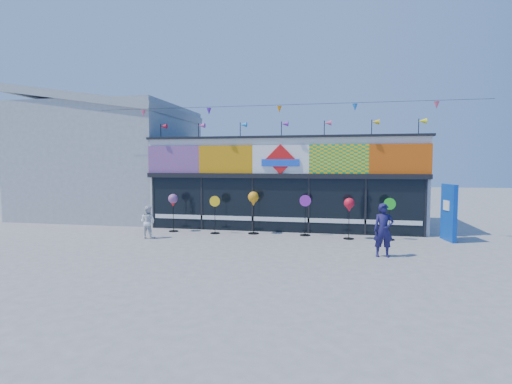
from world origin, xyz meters
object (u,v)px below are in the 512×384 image
(spinner_2, at_px, (253,200))
(child, at_px, (148,222))
(blue_sign, at_px, (449,212))
(spinner_1, at_px, (215,214))
(adult_man, at_px, (383,230))
(spinner_0, at_px, (173,201))
(spinner_5, at_px, (389,218))
(spinner_3, at_px, (305,214))
(spinner_4, at_px, (349,206))

(spinner_2, xyz_separation_m, child, (-3.86, -1.76, -0.78))
(child, bearing_deg, spinner_2, -148.18)
(blue_sign, height_order, spinner_2, blue_sign)
(spinner_1, relative_size, spinner_2, 0.89)
(adult_man, bearing_deg, spinner_0, 155.26)
(spinner_0, distance_m, spinner_5, 8.86)
(spinner_3, relative_size, spinner_5, 1.02)
(blue_sign, relative_size, adult_man, 1.28)
(adult_man, bearing_deg, spinner_3, 125.25)
(spinner_0, xyz_separation_m, spinner_3, (5.63, 0.15, -0.43))
(blue_sign, xyz_separation_m, spinner_1, (-9.11, -0.26, -0.24))
(spinner_5, relative_size, child, 1.27)
(spinner_1, xyz_separation_m, spinner_3, (3.72, 0.28, 0.04))
(spinner_1, relative_size, spinner_5, 0.98)
(adult_man, bearing_deg, blue_sign, 45.74)
(spinner_1, bearing_deg, spinner_4, -1.55)
(blue_sign, height_order, adult_man, blue_sign)
(spinner_0, bearing_deg, spinner_2, 2.22)
(blue_sign, xyz_separation_m, spinner_2, (-7.53, 0.01, 0.33))
(adult_man, bearing_deg, spinner_4, 104.64)
(child, bearing_deg, spinner_4, -162.78)
(spinner_3, height_order, spinner_5, spinner_3)
(blue_sign, xyz_separation_m, spinner_3, (-5.39, 0.02, -0.20))
(spinner_1, height_order, child, spinner_1)
(child, bearing_deg, spinner_3, -156.19)
(blue_sign, bearing_deg, spinner_0, 171.06)
(spinner_4, distance_m, adult_man, 3.01)
(spinner_3, relative_size, child, 1.30)
(spinner_0, bearing_deg, spinner_5, -0.95)
(blue_sign, bearing_deg, spinner_1, 172.02)
(spinner_0, relative_size, spinner_4, 1.01)
(spinner_1, distance_m, spinner_5, 6.95)
(spinner_0, xyz_separation_m, adult_man, (8.31, -3.10, -0.46))
(spinner_3, height_order, spinner_4, spinner_3)
(spinner_1, distance_m, spinner_3, 3.73)
(spinner_2, bearing_deg, blue_sign, -0.05)
(blue_sign, xyz_separation_m, child, (-11.39, -1.75, -0.44))
(spinner_1, bearing_deg, adult_man, -24.86)
(spinner_1, bearing_deg, spinner_5, -0.13)
(spinner_3, bearing_deg, spinner_2, -179.55)
(spinner_1, height_order, adult_man, adult_man)
(spinner_4, relative_size, spinner_5, 0.99)
(spinner_0, distance_m, child, 1.79)
(child, bearing_deg, blue_sign, -163.92)
(spinner_3, relative_size, adult_man, 0.98)
(spinner_5, bearing_deg, child, -170.92)
(spinner_1, xyz_separation_m, spinner_4, (5.44, -0.15, 0.45))
(spinner_1, xyz_separation_m, child, (-2.28, -1.49, -0.20))
(spinner_1, bearing_deg, spinner_0, 176.06)
(spinner_2, relative_size, spinner_4, 1.10)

